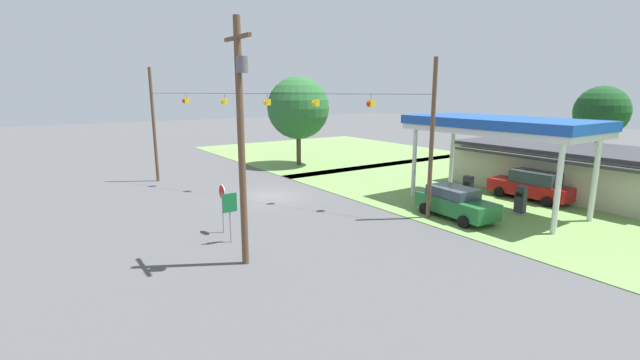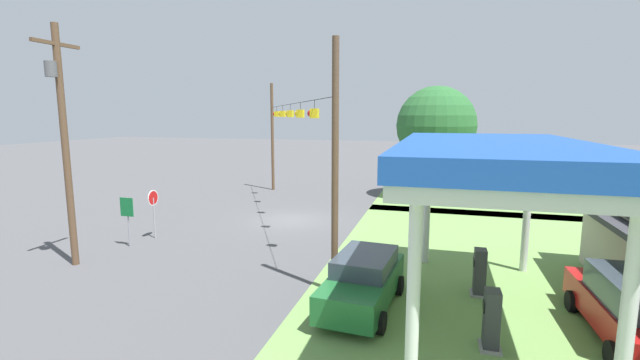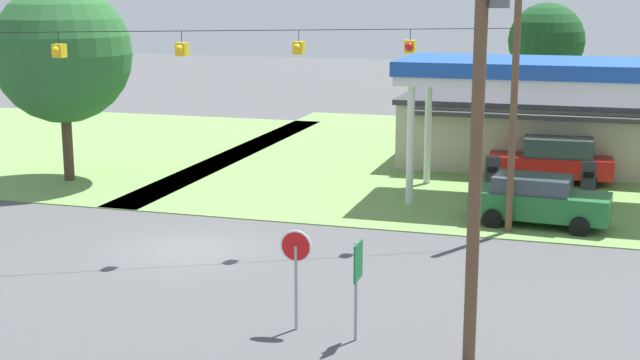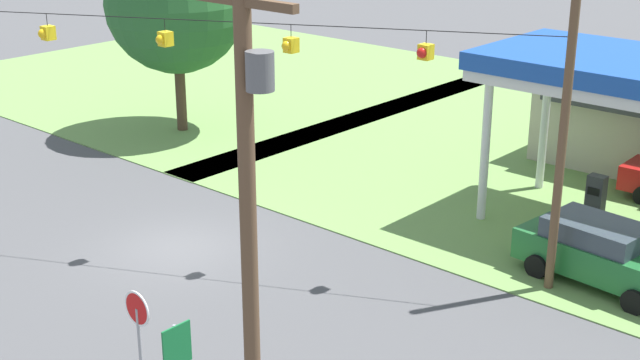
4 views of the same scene
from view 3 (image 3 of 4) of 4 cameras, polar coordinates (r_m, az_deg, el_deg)
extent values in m
plane|color=#4C4C4F|center=(28.78, -8.42, -4.41)|extent=(160.00, 160.00, 0.00)
cube|color=#6B934C|center=(43.70, 17.03, 0.87)|extent=(36.00, 28.00, 0.04)
cube|color=#6B934C|center=(50.18, -17.30, 2.25)|extent=(24.00, 24.00, 0.04)
cube|color=silver|center=(35.05, 14.20, 6.28)|extent=(10.72, 5.05, 0.35)
cube|color=#19479E|center=(35.01, 14.24, 7.01)|extent=(10.92, 5.25, 0.55)
cylinder|color=silver|center=(34.03, 5.80, 2.20)|extent=(0.28, 0.28, 4.61)
cylinder|color=silver|center=(37.76, 6.92, 3.15)|extent=(0.28, 0.28, 4.61)
cube|color=#B2A893|center=(43.46, 15.07, 2.93)|extent=(14.21, 7.25, 3.03)
cube|color=#333338|center=(43.25, 15.19, 5.06)|extent=(14.51, 7.55, 0.24)
cube|color=#333338|center=(39.35, 14.97, 3.88)|extent=(12.79, 0.70, 0.20)
cube|color=gray|center=(35.93, 10.93, -1.09)|extent=(0.71, 0.56, 0.12)
cube|color=#333338|center=(35.75, 10.98, 0.23)|extent=(0.55, 0.40, 1.57)
cube|color=black|center=(35.48, 10.97, 0.66)|extent=(0.39, 0.03, 0.24)
cube|color=gray|center=(35.77, 16.70, -1.44)|extent=(0.71, 0.56, 0.12)
cube|color=#333338|center=(35.59, 16.79, -0.12)|extent=(0.55, 0.40, 1.57)
cube|color=black|center=(35.32, 16.81, 0.30)|extent=(0.39, 0.03, 0.24)
cube|color=#1E602D|center=(31.98, 13.89, -1.52)|extent=(4.86, 2.26, 0.88)
cube|color=#333D47|center=(31.86, 13.45, -0.23)|extent=(2.73, 1.92, 0.55)
cylinder|color=black|center=(32.85, 16.61, -2.11)|extent=(0.70, 0.28, 0.68)
cylinder|color=black|center=(31.02, 16.27, -2.91)|extent=(0.70, 0.28, 0.68)
cylinder|color=black|center=(33.21, 11.59, -1.70)|extent=(0.70, 0.28, 0.68)
cylinder|color=black|center=(31.40, 10.96, -2.46)|extent=(0.70, 0.28, 0.68)
cube|color=#AD1414|center=(39.32, 14.51, 0.91)|extent=(5.20, 2.00, 0.84)
cube|color=#333D47|center=(39.17, 15.02, 2.06)|extent=(2.88, 1.79, 0.80)
cylinder|color=black|center=(38.51, 12.08, 0.17)|extent=(0.69, 0.24, 0.68)
cylinder|color=black|center=(40.36, 12.23, 0.70)|extent=(0.69, 0.24, 0.68)
cylinder|color=black|center=(38.49, 16.83, -0.09)|extent=(0.69, 0.24, 0.68)
cylinder|color=black|center=(40.35, 16.76, 0.46)|extent=(0.69, 0.24, 0.68)
cylinder|color=#99999E|center=(21.64, -1.54, -6.93)|extent=(0.08, 0.08, 2.10)
cylinder|color=white|center=(21.32, -1.56, -4.26)|extent=(0.80, 0.03, 0.80)
cylinder|color=red|center=(21.32, -1.56, -4.26)|extent=(0.70, 0.03, 0.70)
cylinder|color=gray|center=(20.94, 2.31, -7.17)|extent=(0.07, 0.07, 2.40)
cube|color=#146B33|center=(20.69, 2.46, -5.22)|extent=(0.04, 0.70, 0.90)
cylinder|color=brown|center=(19.06, 9.99, 2.29)|extent=(0.28, 0.28, 9.83)
cylinder|color=brown|center=(30.24, 12.30, 4.79)|extent=(0.24, 0.24, 8.82)
cylinder|color=black|center=(27.64, -8.86, 9.41)|extent=(19.18, 10.02, 0.02)
cylinder|color=black|center=(27.76, -16.39, 8.72)|extent=(0.02, 0.02, 0.35)
cube|color=yellow|center=(27.78, -16.34, 7.94)|extent=(0.32, 0.32, 0.40)
sphere|color=yellow|center=(27.64, -16.53, 7.91)|extent=(0.28, 0.28, 0.28)
cylinder|color=black|center=(27.65, -8.85, 9.04)|extent=(0.02, 0.02, 0.35)
cube|color=yellow|center=(27.67, -8.83, 8.27)|extent=(0.32, 0.32, 0.40)
sphere|color=yellow|center=(27.52, -8.98, 8.24)|extent=(0.28, 0.28, 0.28)
cylinder|color=black|center=(28.01, -1.37, 9.22)|extent=(0.02, 0.02, 0.35)
cube|color=yellow|center=(28.03, -1.37, 8.45)|extent=(0.32, 0.32, 0.40)
sphere|color=yellow|center=(27.87, -1.48, 8.43)|extent=(0.28, 0.28, 0.28)
cylinder|color=black|center=(28.82, 5.81, 9.24)|extent=(0.02, 0.02, 0.35)
cube|color=yellow|center=(28.84, 5.79, 8.50)|extent=(0.32, 0.32, 0.40)
sphere|color=red|center=(28.67, 5.73, 8.48)|extent=(0.28, 0.28, 0.28)
cylinder|color=#4C3828|center=(50.05, 14.08, 4.59)|extent=(0.44, 0.44, 3.82)
sphere|color=#19471E|center=(49.74, 14.29, 8.63)|extent=(4.06, 4.06, 4.06)
cylinder|color=#4C3828|center=(39.84, -15.85, 2.17)|extent=(0.44, 0.44, 3.14)
sphere|color=#28602D|center=(39.39, -16.17, 7.77)|extent=(5.84, 5.84, 5.84)
camera|label=1|loc=(17.89, 65.46, 1.79)|focal=24.00mm
camera|label=2|loc=(35.39, 36.46, 6.79)|focal=24.00mm
camera|label=4|loc=(12.48, 58.14, 20.32)|focal=50.00mm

